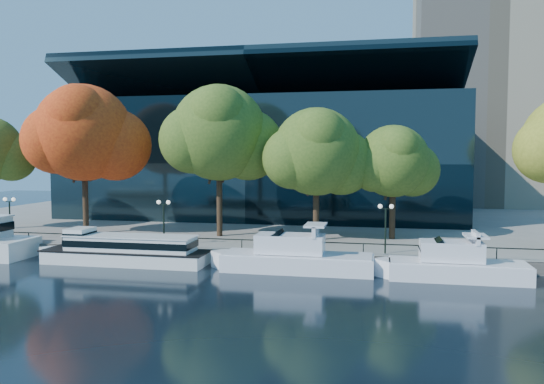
% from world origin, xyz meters
% --- Properties ---
extents(ground, '(160.00, 160.00, 0.00)m').
position_xyz_m(ground, '(0.00, 0.00, 0.00)').
color(ground, black).
rests_on(ground, ground).
extents(promenade, '(90.00, 67.08, 1.00)m').
position_xyz_m(promenade, '(0.00, 36.38, 0.50)').
color(promenade, slate).
rests_on(promenade, ground).
extents(railing, '(88.20, 0.08, 0.99)m').
position_xyz_m(railing, '(0.00, 3.25, 1.94)').
color(railing, black).
rests_on(railing, promenade).
extents(convention_building, '(50.00, 24.57, 21.43)m').
position_xyz_m(convention_building, '(-4.00, 31.79, 8.51)').
color(convention_building, black).
rests_on(convention_building, ground).
extents(office_tower, '(22.50, 22.50, 65.90)m').
position_xyz_m(office_tower, '(28.00, 55.00, 33.02)').
color(office_tower, gray).
rests_on(office_tower, ground).
extents(tour_boat, '(15.18, 3.39, 2.88)m').
position_xyz_m(tour_boat, '(-9.70, 0.95, 1.22)').
color(tour_boat, white).
rests_on(tour_boat, ground).
extents(cruiser_near, '(12.90, 3.32, 3.74)m').
position_xyz_m(cruiser_near, '(4.54, 0.91, 1.16)').
color(cruiser_near, white).
rests_on(cruiser_near, ground).
extents(cruiser_far, '(10.89, 3.02, 3.56)m').
position_xyz_m(cruiser_far, '(16.34, 0.42, 1.13)').
color(cruiser_far, white).
rests_on(cruiser_far, ground).
extents(tree_1, '(12.19, 10.00, 15.12)m').
position_xyz_m(tree_1, '(-17.92, 9.65, 11.03)').
color(tree_1, black).
rests_on(tree_1, promenade).
extents(tree_2, '(11.75, 9.63, 14.87)m').
position_xyz_m(tree_2, '(-4.07, 10.78, 10.97)').
color(tree_2, black).
rests_on(tree_2, promenade).
extents(tree_3, '(10.28, 8.43, 12.42)m').
position_xyz_m(tree_3, '(5.56, 10.16, 9.13)').
color(tree_3, black).
rests_on(tree_3, promenade).
extents(tree_4, '(8.56, 7.02, 10.84)m').
position_xyz_m(tree_4, '(12.58, 12.31, 8.27)').
color(tree_4, black).
rests_on(tree_4, promenade).
extents(lamp_0, '(1.26, 0.36, 4.03)m').
position_xyz_m(lamp_0, '(-22.86, 4.50, 3.98)').
color(lamp_0, black).
rests_on(lamp_0, promenade).
extents(lamp_1, '(1.26, 0.36, 4.03)m').
position_xyz_m(lamp_1, '(-7.44, 4.50, 3.98)').
color(lamp_1, black).
rests_on(lamp_1, promenade).
extents(lamp_2, '(1.26, 0.36, 4.03)m').
position_xyz_m(lamp_2, '(11.72, 4.50, 3.98)').
color(lamp_2, black).
rests_on(lamp_2, promenade).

